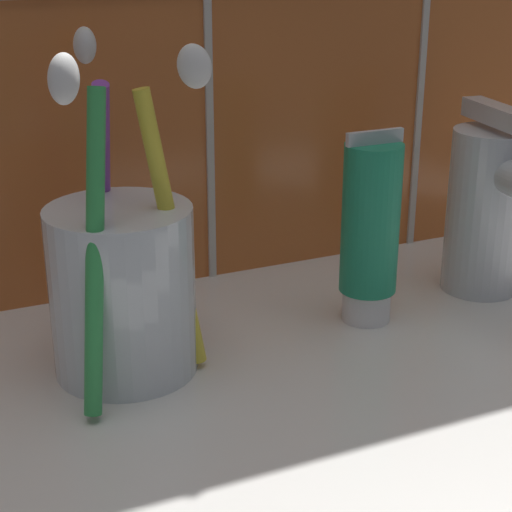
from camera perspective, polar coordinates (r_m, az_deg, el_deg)
name	(u,v)px	position (r cm, az deg, el deg)	size (l,w,h in cm)	color
sink_counter	(282,391)	(47.78, 1.73, -8.98)	(65.39, 30.43, 2.00)	silver
toothbrush_cup	(122,282)	(46.35, -8.89, -1.74)	(9.38, 15.20, 18.25)	silver
toothpaste_tube	(370,230)	(51.80, 7.61, 1.71)	(3.68, 3.50, 11.98)	white
sink_faucet	(494,206)	(57.26, 15.55, 3.26)	(5.08, 12.97, 12.47)	silver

